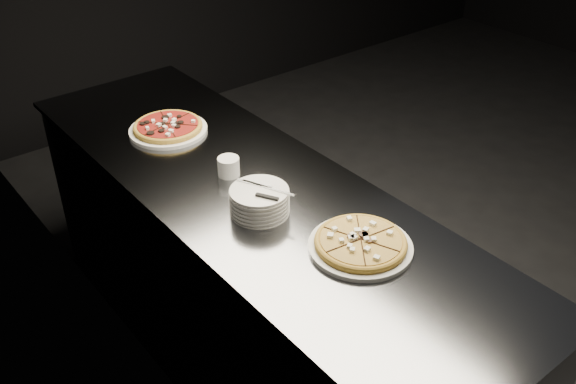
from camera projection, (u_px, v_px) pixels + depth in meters
floor at (529, 195)px, 4.03m from camera, size 5.00×5.00×0.00m
wall_left at (144, 93)px, 1.95m from camera, size 0.02×5.00×2.80m
counter at (252, 278)px, 2.66m from camera, size 0.74×2.44×0.92m
pizza_mushroom at (361, 244)px, 2.07m from camera, size 0.34×0.34×0.04m
pizza_tomato at (168, 127)px, 2.76m from camera, size 0.36×0.36×0.04m
plate_stack at (259, 201)px, 2.23m from camera, size 0.21×0.21×0.09m
cutlery at (264, 190)px, 2.20m from camera, size 0.09×0.22×0.01m
ramekin at (229, 166)px, 2.45m from camera, size 0.08×0.08×0.07m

